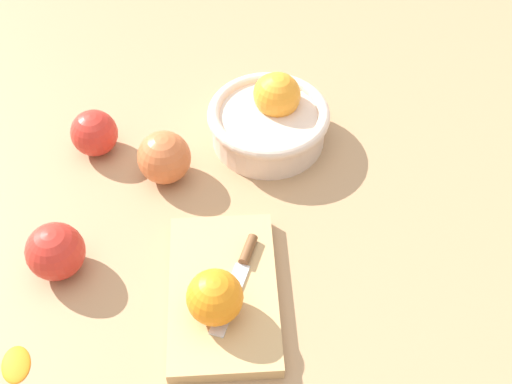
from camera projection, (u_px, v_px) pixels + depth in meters
name	position (u px, v px, depth m)	size (l,w,h in m)	color
ground_plane	(170.00, 234.00, 0.93)	(2.40, 2.40, 0.00)	tan
bowl	(270.00, 117.00, 1.03)	(0.19, 0.19, 0.11)	beige
cutting_board	(223.00, 292.00, 0.86)	(0.24, 0.14, 0.02)	tan
orange_on_board	(215.00, 297.00, 0.80)	(0.07, 0.07, 0.07)	orange
knife	(241.00, 270.00, 0.86)	(0.15, 0.06, 0.01)	silver
apple_front_left	(94.00, 133.00, 1.01)	(0.07, 0.07, 0.07)	red
apple_mid_left	(164.00, 157.00, 0.97)	(0.08, 0.08, 0.08)	#CC6638
apple_front_right	(55.00, 251.00, 0.86)	(0.08, 0.08, 0.08)	red
citrus_peel	(15.00, 363.00, 0.80)	(0.05, 0.04, 0.01)	orange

